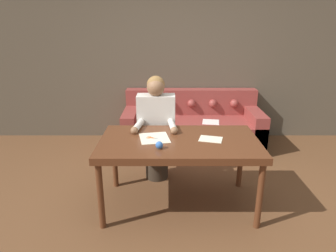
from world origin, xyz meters
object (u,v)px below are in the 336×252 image
person (158,128)px  scissors (153,138)px  dining_table (180,146)px  pin_cushion (161,145)px  couch (193,127)px

person → scissors: person is taller
dining_table → pin_cushion: (-0.19, -0.22, 0.10)m
couch → scissors: 1.77m
couch → person: bearing=-115.8°
person → pin_cushion: bearing=-85.9°
scissors → couch: bearing=71.7°
dining_table → person: 0.65m
dining_table → person: size_ratio=1.24×
dining_table → couch: couch is taller
couch → pin_cushion: (-0.46, -1.89, 0.48)m
dining_table → person: person is taller
person → scissors: 0.56m
scissors → pin_cushion: size_ratio=2.68×
dining_table → pin_cushion: bearing=-130.8°
pin_cushion → dining_table: bearing=49.2°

